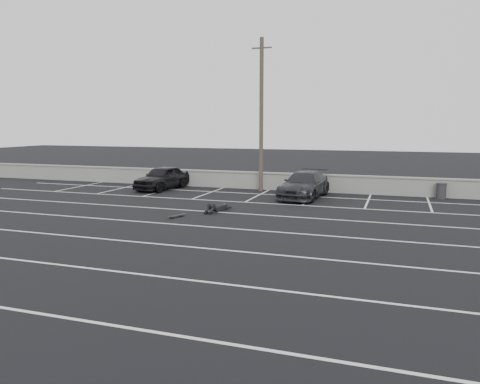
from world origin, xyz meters
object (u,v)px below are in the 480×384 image
at_px(person, 220,205).
at_px(trash_bin, 441,191).
at_px(car_right, 304,185).
at_px(utility_pole, 261,115).
at_px(car_left, 162,178).
at_px(skateboard, 177,216).

bearing_deg(person, trash_bin, 41.19).
xyz_separation_m(car_right, utility_pole, (-2.96, 1.65, 3.82)).
xyz_separation_m(utility_pole, trash_bin, (10.02, 0.27, -4.09)).
distance_m(car_left, trash_bin, 16.08).
relative_size(car_left, skateboard, 5.43).
distance_m(car_right, person, 5.88).
height_order(utility_pole, trash_bin, utility_pole).
distance_m(utility_pole, trash_bin, 10.83).
distance_m(car_left, person, 8.11).
relative_size(car_left, person, 1.75).
relative_size(person, skateboard, 3.10).
bearing_deg(trash_bin, person, -145.30).
relative_size(trash_bin, person, 0.36).
bearing_deg(person, car_left, 143.76).
bearing_deg(utility_pole, car_right, -29.20).
distance_m(trash_bin, skateboard, 14.48).
height_order(car_left, skateboard, car_left).
xyz_separation_m(car_right, trash_bin, (7.07, 1.92, -0.27)).
distance_m(car_left, car_right, 8.96).
xyz_separation_m(utility_pole, skateboard, (-1.17, -8.90, -4.46)).
relative_size(utility_pole, person, 3.70).
bearing_deg(skateboard, person, 83.82).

